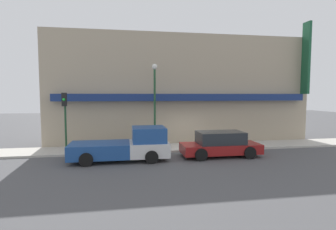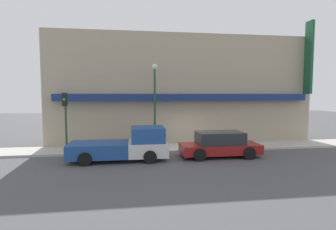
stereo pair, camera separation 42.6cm
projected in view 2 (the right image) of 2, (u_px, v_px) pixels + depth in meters
The scene contains 8 objects.
ground_plane at pixel (193, 152), 16.79m from camera, with size 80.00×80.00×0.00m, color #4C4C4F.
sidewalk at pixel (189, 147), 18.03m from camera, with size 36.00×2.53×0.13m.
building at pixel (182, 90), 20.44m from camera, with size 19.80×3.80×9.17m.
pickup_truck at pixel (126, 146), 14.75m from camera, with size 5.43×2.28×1.84m.
parked_car at pixel (220, 144), 15.53m from camera, with size 4.67×2.03×1.48m.
fire_hydrant at pixel (226, 143), 17.66m from camera, with size 0.18×0.18×0.61m.
street_lamp at pixel (155, 96), 17.34m from camera, with size 0.36×0.36×5.57m.
traffic_light at pixel (65, 112), 15.92m from camera, with size 0.28×0.42×3.66m.
Camera 2 is at (-3.93, -16.16, 3.66)m, focal length 28.00 mm.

